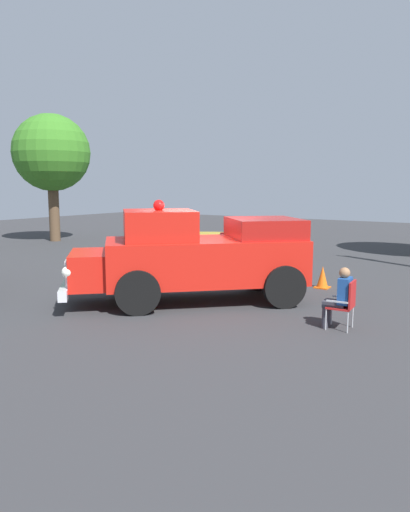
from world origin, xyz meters
name	(u,v)px	position (x,y,z in m)	size (l,w,h in m)	color
ground_plane	(202,297)	(0.00, 0.00, 0.00)	(60.00, 60.00, 0.00)	#333335
vintage_fire_truck	(196,255)	(-0.51, -0.15, 1.20)	(5.69, 5.79, 2.59)	black
classic_hot_rod	(178,242)	(4.62, 4.21, 0.75)	(3.66, 4.72, 1.46)	black
lawn_chair_near_truck	(346,301)	(-0.81, -4.08, 0.59)	(0.55, 0.53, 1.02)	#B7BABF
lawn_chair_by_car	(286,244)	(7.56, 0.98, 0.59)	(0.69, 0.69, 1.02)	#B7BABF
spectator_seated	(340,296)	(-0.82, -3.95, 0.70)	(0.41, 0.56, 1.29)	#383842
spectator_standing	(228,247)	(2.75, 0.86, 0.96)	(0.34, 0.65, 1.68)	#2D334C
oak_tree_right	(51,154)	(6.48, 13.75, 4.57)	(3.97, 3.97, 6.60)	brown
traffic_cone	(323,277)	(2.84, -2.28, 0.31)	(0.40, 0.40, 0.64)	orange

